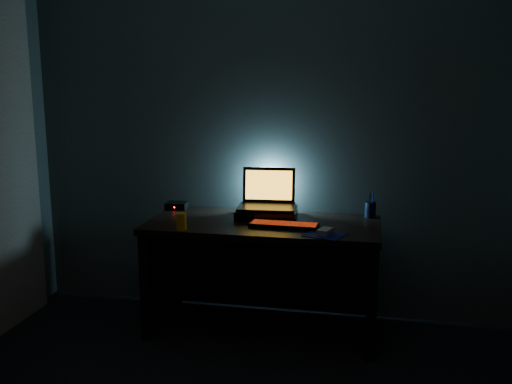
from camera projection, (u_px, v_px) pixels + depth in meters
room at (180, 194)px, 2.05m from camera, size 3.50×4.00×2.50m
desk at (265, 257)px, 3.80m from camera, size 1.50×0.70×0.75m
curtain at (4, 158)px, 3.77m from camera, size 0.06×0.65×2.30m
riser at (267, 213)px, 3.82m from camera, size 0.42×0.33×0.06m
laptop at (268, 198)px, 3.86m from camera, size 0.40×0.31×0.26m
keyboard at (284, 225)px, 3.57m from camera, size 0.44×0.15×0.03m
mousepad at (325, 235)px, 3.39m from camera, size 0.27×0.26×0.00m
mouse at (325, 232)px, 3.39m from camera, size 0.10×0.13×0.03m
pen_cup at (370, 210)px, 3.82m from camera, size 0.09×0.09×0.11m
juice_glass at (181, 222)px, 3.49m from camera, size 0.07×0.07×0.11m
router at (177, 206)px, 4.07m from camera, size 0.16×0.13×0.05m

